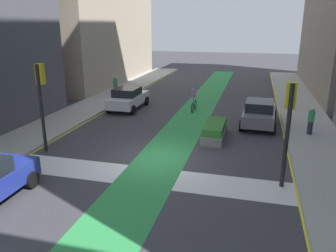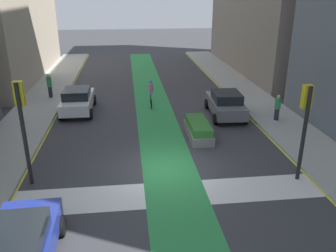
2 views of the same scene
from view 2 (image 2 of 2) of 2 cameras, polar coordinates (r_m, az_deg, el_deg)
ground_plane at (r=15.46m, az=-0.65°, el=-7.12°), size 120.00×120.00×0.00m
bike_lane_paint at (r=15.48m, az=0.24°, el=-7.06°), size 2.40×60.00×0.01m
crosswalk_band at (r=13.74m, az=0.26°, el=-11.06°), size 12.00×1.80×0.01m
curb_stripe_left at (r=16.05m, az=-22.68°, el=-7.77°), size 0.16×60.00×0.01m
sidewalk_right at (r=17.76m, az=24.26°, el=-4.92°), size 3.00×60.00×0.15m
curb_stripe_right at (r=17.09m, az=19.88°, el=-5.55°), size 0.16×60.00×0.01m
traffic_signal_near_right at (r=14.70m, az=21.55°, el=1.74°), size 0.35×0.52×3.99m
traffic_signal_near_left at (r=14.41m, az=-22.84°, el=1.81°), size 0.35×0.52×4.22m
car_white_left_far at (r=23.10m, az=-14.59°, el=4.14°), size 2.03×4.20×1.57m
car_grey_right_far at (r=21.93m, az=9.43°, el=3.63°), size 2.19×4.28×1.57m
car_blue_left_near at (r=10.81m, az=-23.52°, el=-18.17°), size 2.10×4.24×1.57m
cyclist_in_lane at (r=23.38m, az=-2.82°, el=5.44°), size 0.32×1.73×1.86m
pedestrian_sidewalk_right_a at (r=21.53m, az=17.49°, el=2.92°), size 0.34×0.34×1.53m
pedestrian_sidewalk_left_a at (r=26.39m, az=-18.84°, el=6.32°), size 0.34×0.34×1.73m
median_planter at (r=18.76m, az=5.00°, el=-0.53°), size 1.12×3.04×0.85m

